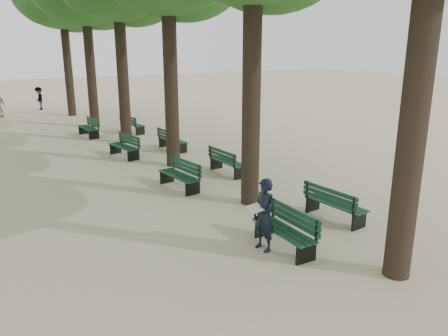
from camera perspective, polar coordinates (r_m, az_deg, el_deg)
ground at (r=9.90m, az=6.65°, el=-11.20°), size 120.00×120.00×0.00m
bench_left_0 at (r=10.10m, az=7.80°, el=-8.97°), size 0.67×1.83×0.92m
bench_left_1 at (r=14.13m, az=-5.87°, el=-1.65°), size 0.71×1.84×0.92m
bench_left_2 at (r=18.56m, az=-12.92°, el=2.23°), size 0.79×1.86×0.92m
bench_left_3 at (r=23.30m, az=-17.27°, el=4.60°), size 0.65×1.82×0.92m
bench_right_0 at (r=11.96m, az=14.28°, el=-5.32°), size 0.66×1.83×0.92m
bench_right_1 at (r=15.71m, az=0.53°, el=0.21°), size 0.58×1.80×0.92m
bench_right_2 at (r=19.47m, az=-6.72°, el=3.14°), size 0.67×1.83×0.92m
bench_right_3 at (r=23.75m, az=-11.83°, el=5.18°), size 0.80×1.86×0.92m
man_with_map at (r=9.78m, az=5.30°, el=-6.12°), size 0.65×0.71×1.67m
pedestrian_b at (r=34.44m, az=-23.00°, el=8.36°), size 0.34×1.06×1.63m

